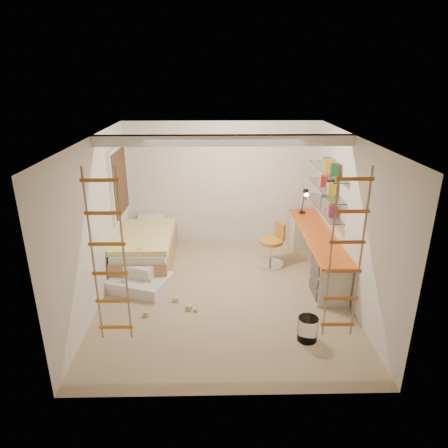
{
  "coord_description": "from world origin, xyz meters",
  "views": [
    {
      "loc": [
        -0.13,
        -5.85,
        3.49
      ],
      "look_at": [
        0.0,
        0.3,
        1.15
      ],
      "focal_mm": 32.0,
      "sensor_mm": 36.0,
      "label": 1
    }
  ],
  "objects_px": {
    "desk": "(316,250)",
    "play_platform": "(140,279)",
    "swivel_chair": "(272,250)",
    "bed": "(147,247)"
  },
  "relations": [
    {
      "from": "desk",
      "to": "play_platform",
      "type": "distance_m",
      "value": 3.23
    },
    {
      "from": "desk",
      "to": "swivel_chair",
      "type": "bearing_deg",
      "value": 165.74
    },
    {
      "from": "desk",
      "to": "bed",
      "type": "relative_size",
      "value": 1.4
    },
    {
      "from": "desk",
      "to": "play_platform",
      "type": "xyz_separation_m",
      "value": [
        -3.16,
        -0.59,
        -0.24
      ]
    },
    {
      "from": "bed",
      "to": "play_platform",
      "type": "bearing_deg",
      "value": -88.03
    },
    {
      "from": "bed",
      "to": "swivel_chair",
      "type": "distance_m",
      "value": 2.41
    },
    {
      "from": "desk",
      "to": "bed",
      "type": "xyz_separation_m",
      "value": [
        -3.2,
        0.36,
        -0.07
      ]
    },
    {
      "from": "bed",
      "to": "play_platform",
      "type": "relative_size",
      "value": 1.75
    },
    {
      "from": "desk",
      "to": "swivel_chair",
      "type": "distance_m",
      "value": 0.82
    },
    {
      "from": "desk",
      "to": "bed",
      "type": "height_order",
      "value": "desk"
    }
  ]
}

